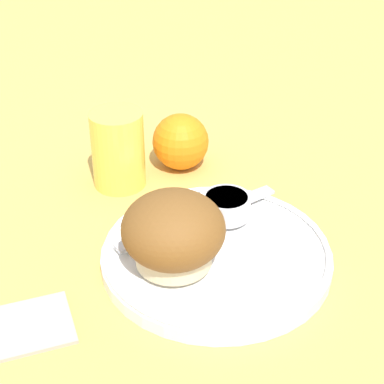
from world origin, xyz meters
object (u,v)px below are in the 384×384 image
butter_knife (201,217)px  orange_fruit (181,142)px  muffin (173,233)px  juice_glass (118,149)px

butter_knife → orange_fruit: orange_fruit is taller
muffin → juice_glass: same height
butter_knife → juice_glass: size_ratio=2.08×
butter_knife → muffin: bearing=-144.7°
orange_fruit → juice_glass: bearing=-170.3°
butter_knife → orange_fruit: bearing=65.6°
juice_glass → orange_fruit: bearing=9.7°
butter_knife → orange_fruit: size_ratio=2.78×
butter_knife → juice_glass: bearing=99.5°
juice_glass → butter_knife: bearing=-66.4°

